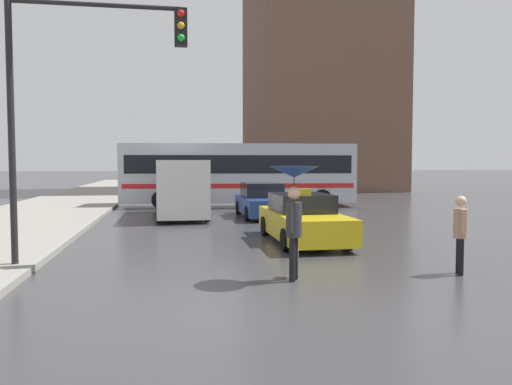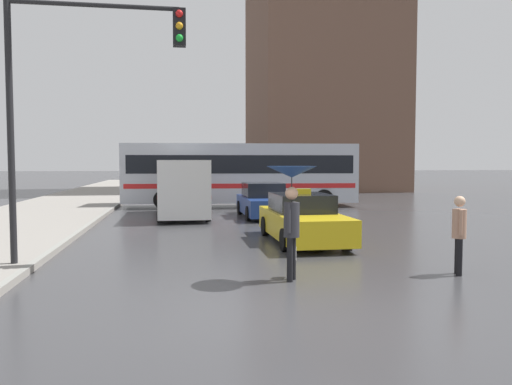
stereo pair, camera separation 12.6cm
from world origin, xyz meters
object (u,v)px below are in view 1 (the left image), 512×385
object	(u,v)px
sedan_red	(262,201)
pedestrian_man	(460,229)
pedestrian_with_umbrella	(294,191)
taxi	(303,220)
traffic_light	(82,76)
city_bus	(239,172)
ambulance_van	(182,186)

from	to	relation	value
sedan_red	pedestrian_man	xyz separation A→B (m)	(2.04, -11.61, 0.28)
sedan_red	pedestrian_with_umbrella	size ratio (longest dim) A/B	2.01
taxi	traffic_light	xyz separation A→B (m)	(-5.66, -2.90, 3.51)
city_bus	traffic_light	bearing A→B (deg)	-15.55
pedestrian_man	traffic_light	bearing A→B (deg)	-81.35
city_bus	taxi	bearing A→B (deg)	5.61
ambulance_van	traffic_light	xyz separation A→B (m)	(-2.30, -10.25, 2.81)
taxi	traffic_light	world-z (taller)	traffic_light
pedestrian_with_umbrella	pedestrian_man	size ratio (longest dim) A/B	1.38
city_bus	pedestrian_man	distance (m)	17.02
ambulance_van	city_bus	size ratio (longest dim) A/B	0.46
city_bus	pedestrian_man	size ratio (longest dim) A/B	7.53
city_bus	traffic_light	xyz separation A→B (m)	(-5.37, -14.95, 2.31)
ambulance_van	taxi	bearing A→B (deg)	114.43
city_bus	pedestrian_with_umbrella	bearing A→B (deg)	0.29
pedestrian_man	traffic_light	xyz separation A→B (m)	(-7.74, 1.89, 3.21)
sedan_red	city_bus	bearing A→B (deg)	-86.37
pedestrian_with_umbrella	traffic_light	world-z (taller)	traffic_light
sedan_red	pedestrian_man	distance (m)	11.79
taxi	pedestrian_with_umbrella	size ratio (longest dim) A/B	2.11
ambulance_van	pedestrian_with_umbrella	size ratio (longest dim) A/B	2.53
sedan_red	traffic_light	size ratio (longest dim) A/B	0.75
ambulance_van	pedestrian_man	size ratio (longest dim) A/B	3.48
sedan_red	pedestrian_with_umbrella	bearing A→B (deg)	82.70
sedan_red	pedestrian_man	world-z (taller)	pedestrian_man
taxi	pedestrian_with_umbrella	world-z (taller)	pedestrian_with_umbrella
taxi	sedan_red	bearing A→B (deg)	-90.33
sedan_red	pedestrian_with_umbrella	world-z (taller)	pedestrian_with_umbrella
pedestrian_with_umbrella	traffic_light	size ratio (longest dim) A/B	0.38
ambulance_van	pedestrian_man	xyz separation A→B (m)	(5.43, -12.14, -0.40)
city_bus	traffic_light	size ratio (longest dim) A/B	2.05
taxi	city_bus	world-z (taller)	city_bus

